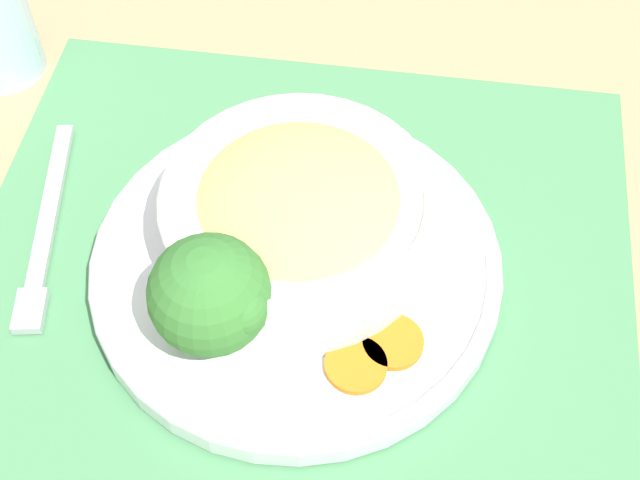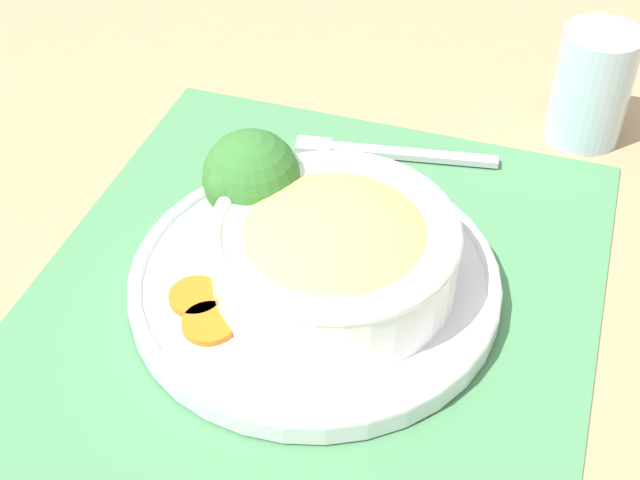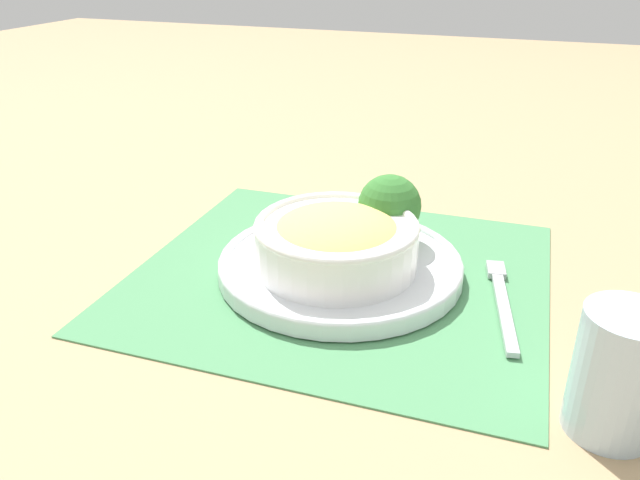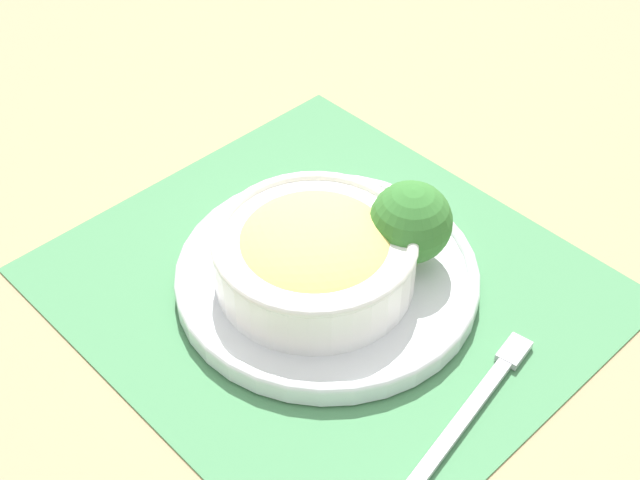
# 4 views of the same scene
# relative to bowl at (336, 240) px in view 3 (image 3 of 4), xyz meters

# --- Properties ---
(ground_plane) EXTENTS (4.00, 4.00, 0.00)m
(ground_plane) POSITION_rel_bowl_xyz_m (0.00, 0.02, -0.05)
(ground_plane) COLOR tan
(placemat) EXTENTS (0.47, 0.43, 0.00)m
(placemat) POSITION_rel_bowl_xyz_m (0.00, 0.02, -0.05)
(placemat) COLOR #4C8C59
(placemat) RESTS_ON ground_plane
(plate) EXTENTS (0.28, 0.28, 0.02)m
(plate) POSITION_rel_bowl_xyz_m (0.00, 0.02, -0.04)
(plate) COLOR silver
(plate) RESTS_ON placemat
(bowl) EXTENTS (0.18, 0.18, 0.07)m
(bowl) POSITION_rel_bowl_xyz_m (0.00, 0.00, 0.00)
(bowl) COLOR white
(bowl) RESTS_ON plate
(broccoli_floret) EXTENTS (0.08, 0.08, 0.09)m
(broccoli_floret) POSITION_rel_bowl_xyz_m (0.04, 0.08, 0.01)
(broccoli_floret) COLOR #84AD5B
(broccoli_floret) RESTS_ON plate
(carrot_slice_near) EXTENTS (0.04, 0.04, 0.01)m
(carrot_slice_near) POSITION_rel_bowl_xyz_m (-0.05, 0.09, -0.03)
(carrot_slice_near) COLOR orange
(carrot_slice_near) RESTS_ON plate
(carrot_slice_middle) EXTENTS (0.04, 0.04, 0.01)m
(carrot_slice_middle) POSITION_rel_bowl_xyz_m (-0.07, 0.07, -0.03)
(carrot_slice_middle) COLOR orange
(carrot_slice_middle) RESTS_ON plate
(water_glass) EXTENTS (0.07, 0.07, 0.11)m
(water_glass) POSITION_rel_bowl_xyz_m (0.28, -0.15, -0.01)
(water_glass) COLOR silver
(water_glass) RESTS_ON ground_plane
(fork) EXTENTS (0.05, 0.18, 0.01)m
(fork) POSITION_rel_bowl_xyz_m (0.18, 0.02, -0.05)
(fork) COLOR #B7B7BC
(fork) RESTS_ON placemat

